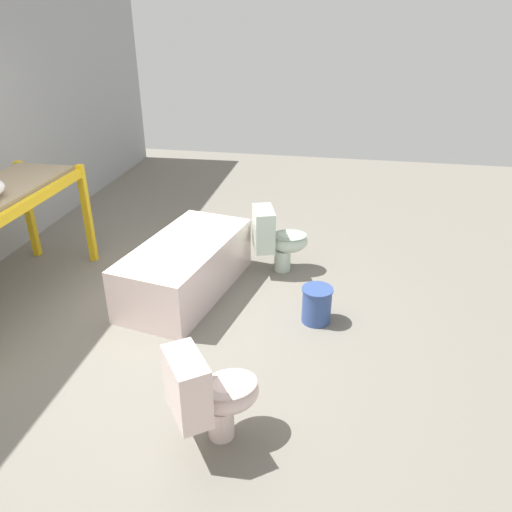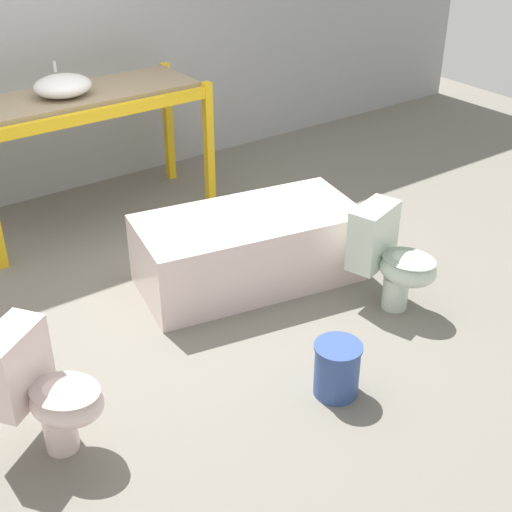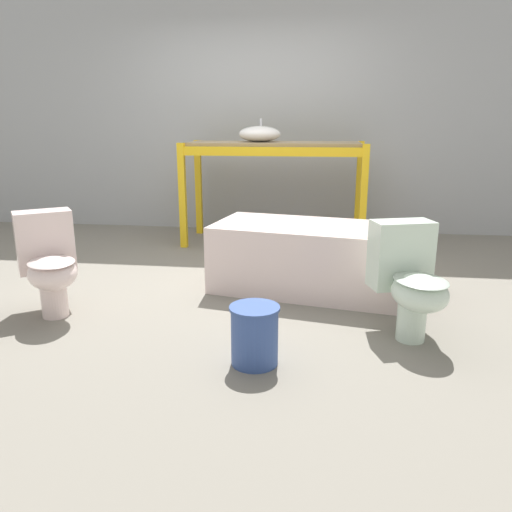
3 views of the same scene
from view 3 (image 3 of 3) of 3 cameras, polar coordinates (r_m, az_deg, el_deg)
ground_plane at (r=4.55m, az=-3.33°, el=-1.76°), size 12.00×12.00×0.00m
warehouse_wall_rear at (r=6.25m, az=-0.15°, el=17.71°), size 10.80×0.08×3.20m
shelving_rack at (r=5.51m, az=2.13°, el=11.09°), size 1.95×0.78×1.11m
sink_basin at (r=5.48m, az=0.42°, el=13.77°), size 0.45×0.41×0.25m
bathtub_main at (r=4.00m, az=6.66°, el=0.33°), size 1.69×1.03×0.54m
toilet_near at (r=3.75m, az=-22.58°, el=-0.47°), size 0.62×0.67×0.72m
toilet_far at (r=3.24m, az=17.17°, el=-2.32°), size 0.51×0.66×0.72m
bucket_white at (r=2.81m, az=-0.16°, el=-8.89°), size 0.28×0.28×0.34m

